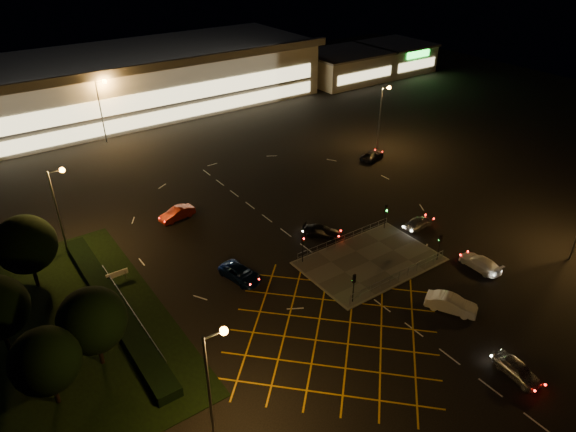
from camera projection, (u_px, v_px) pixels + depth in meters
ground at (343, 259)px, 55.25m from camera, size 180.00×180.00×0.00m
pedestrian_island at (370, 261)px, 54.81m from camera, size 14.00×9.00×0.12m
grass_verge at (59, 331)px, 45.55m from camera, size 18.00×30.00×0.08m
hedge at (114, 306)px, 47.80m from camera, size 2.00×26.00×1.00m
supermarket at (130, 81)px, 96.39m from camera, size 72.00×26.50×10.50m
retail_unit_a at (344, 66)px, 114.69m from camera, size 18.80×14.80×6.35m
retail_unit_b at (395, 56)px, 122.64m from camera, size 14.80×14.80×6.35m
streetlight_sw at (214, 374)px, 32.74m from camera, size 1.78×0.56×10.03m
streetlight_nw at (59, 200)px, 52.96m from camera, size 1.78×0.56×10.03m
streetlight_ne at (383, 109)px, 78.26m from camera, size 1.78×0.56×10.03m
streetlight_far_left at (102, 102)px, 81.14m from camera, size 1.78×0.56×10.03m
streetlight_far_right at (298, 64)px, 102.46m from camera, size 1.78×0.56×10.03m
signal_sw at (354, 283)px, 47.84m from camera, size 0.28×0.30×3.15m
signal_se at (440, 242)px, 53.81m from camera, size 0.28×0.30×3.15m
signal_nw at (303, 244)px, 53.48m from camera, size 0.28×0.30×3.15m
signal_ne at (386, 211)px, 59.45m from camera, size 0.28×0.30×3.15m
tree_a at (45, 361)px, 36.74m from camera, size 5.04×5.04×6.86m
tree_c at (26, 244)px, 48.74m from camera, size 5.76×5.76×7.84m
tree_e at (92, 320)px, 39.99m from camera, size 5.40×5.40×7.35m
car_near_silver at (517, 370)px, 40.80m from camera, size 2.07×4.25×1.40m
car_queue_white at (451, 304)px, 47.65m from camera, size 3.75×4.91×1.55m
car_left_blue at (240, 273)px, 51.90m from camera, size 3.19×5.24×1.36m
car_far_dkgrey at (322, 231)px, 58.95m from camera, size 4.15×4.52×1.27m
car_right_silver at (419, 223)px, 60.55m from camera, size 4.09×1.91×1.36m
car_circ_red at (177, 214)px, 62.30m from camera, size 4.63×2.20×1.47m
car_east_grey at (372, 155)px, 77.83m from camera, size 5.03×3.48×1.28m
car_approach_white at (480, 263)px, 53.50m from camera, size 2.03×4.71×1.35m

